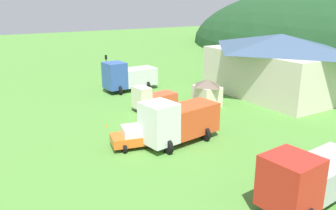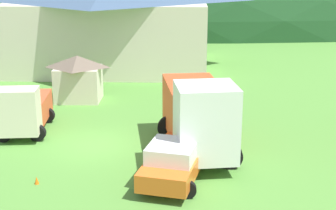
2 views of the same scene
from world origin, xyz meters
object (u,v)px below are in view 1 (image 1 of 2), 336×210
Objects in this scene: depot_building at (279,63)px; traffic_light_west at (106,68)px; heavy_rig_white at (177,121)px; box_truck_blue at (127,76)px; crane_truck_red at (310,177)px; light_truck_cream at (152,99)px; play_shed_cream at (207,92)px; traffic_cone_near_pickup at (107,127)px; service_pickup_orange at (141,136)px.

traffic_light_west is (-13.64, -16.46, -1.10)m from depot_building.
depot_building is at bearing -169.03° from heavy_rig_white.
box_truck_blue is 0.90× the size of crane_truck_red.
light_truck_cream is at bearing -114.40° from heavy_rig_white.
box_truck_blue is at bearing -110.69° from heavy_rig_white.
play_shed_cream is 11.17m from box_truck_blue.
crane_truck_red reaches higher than light_truck_cream.
box_truck_blue reaches higher than crane_truck_red.
light_truck_cream is at bearing -97.36° from depot_building.
play_shed_cream is 4.61× the size of traffic_cone_near_pickup.
depot_building is at bearing 86.69° from play_shed_cream.
light_truck_cream is 6.40m from traffic_cone_near_pickup.
crane_truck_red is (18.14, -6.97, 0.22)m from play_shed_cream.
service_pickup_orange is at bearing -14.49° from traffic_light_west.
light_truck_cream is 0.63× the size of crane_truck_red.
depot_building reaches higher than box_truck_blue.
depot_building is 18.46m from box_truck_blue.
traffic_light_west is 6.73× the size of traffic_cone_near_pickup.
service_pickup_orange is at bearing -75.90° from crane_truck_red.
play_shed_cream is 0.56× the size of service_pickup_orange.
depot_building is 5.59× the size of play_shed_cream.
light_truck_cream is 1.11× the size of traffic_light_west.
traffic_cone_near_pickup is at bearing -89.68° from depot_building.
heavy_rig_white reaches higher than light_truck_cream.
depot_building is 3.14× the size of service_pickup_orange.
crane_truck_red is 18.16m from traffic_cone_near_pickup.
heavy_rig_white is 1.32× the size of service_pickup_orange.
heavy_rig_white is (17.27, -3.81, 0.03)m from box_truck_blue.
box_truck_blue is 3.36m from traffic_light_west.
traffic_cone_near_pickup is (10.87, -7.19, -1.86)m from box_truck_blue.
traffic_cone_near_pickup is (-17.43, -4.84, -1.68)m from crane_truck_red.
heavy_rig_white is at bearing -87.57° from crane_truck_red.
light_truck_cream is 8.99m from heavy_rig_white.
crane_truck_red reaches higher than traffic_cone_near_pickup.
box_truck_blue is 10.70× the size of traffic_cone_near_pickup.
traffic_light_west reaches higher than box_truck_blue.
box_truck_blue is (-10.75, -14.89, -1.83)m from depot_building.
play_shed_cream is at bearing -148.09° from heavy_rig_white.
crane_truck_red is at bearing 81.63° from box_truck_blue.
traffic_light_west reaches higher than crane_truck_red.
light_truck_cream is (8.66, -1.32, -0.65)m from box_truck_blue.
crane_truck_red is (11.03, 1.46, -0.21)m from heavy_rig_white.
service_pickup_orange is 1.22× the size of traffic_light_west.
play_shed_cream is (-0.59, -10.27, -2.24)m from depot_building.
depot_building is 22.39m from traffic_cone_near_pickup.
heavy_rig_white is at bearing 68.35° from light_truck_cream.
depot_building reaches higher than heavy_rig_white.
depot_building is 3.83× the size of traffic_light_west.
traffic_cone_near_pickup is (0.13, -22.08, -3.69)m from depot_building.
service_pickup_orange is (6.15, -11.15, -0.63)m from play_shed_cream.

